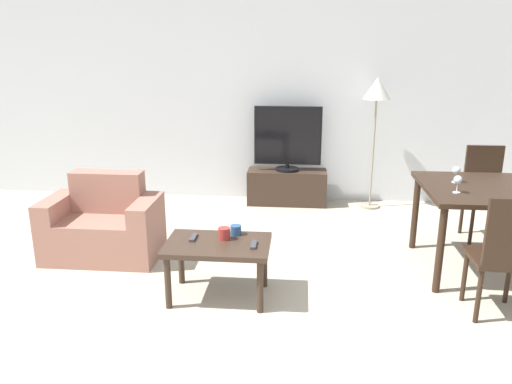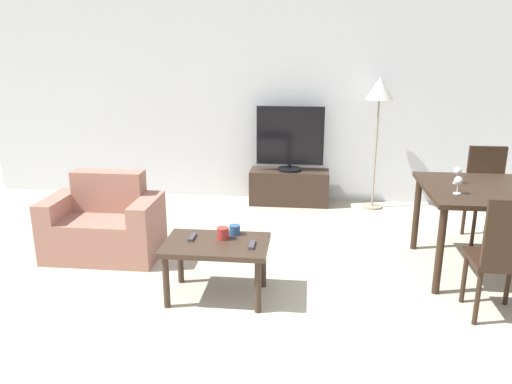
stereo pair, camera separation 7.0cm
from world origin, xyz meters
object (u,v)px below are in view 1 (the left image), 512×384
object	(u,v)px
coffee_table	(218,251)
wine_glass_left	(456,171)
tv_stand	(287,187)
remote_secondary	(193,238)
remote_primary	(254,245)
tv	(288,139)
floor_lamp	(377,96)
dining_chair_far	(484,188)
armchair	(104,227)
dining_table	(495,197)
cup_white_near	(236,230)
dining_chair_near	(504,252)
wine_glass_center	(458,181)
cup_colored_far	(224,234)

from	to	relation	value
coffee_table	wine_glass_left	xyz separation A→B (m)	(1.97, 0.83, 0.47)
tv_stand	remote_secondary	size ratio (longest dim) A/B	6.49
coffee_table	remote_primary	size ratio (longest dim) A/B	5.36
tv	floor_lamp	bearing A→B (deg)	-2.69
tv	remote_primary	xyz separation A→B (m)	(-0.17, -2.52, -0.36)
dining_chair_far	remote_secondary	xyz separation A→B (m)	(-2.69, -1.47, -0.05)
armchair	tv	world-z (taller)	tv
dining_table	dining_chair_far	xyz separation A→B (m)	(0.21, 0.83, -0.16)
dining_chair_far	cup_white_near	size ratio (longest dim) A/B	10.93
dining_chair_near	wine_glass_center	bearing A→B (deg)	105.55
dining_chair_near	cup_white_near	xyz separation A→B (m)	(-1.95, 0.31, -0.02)
dining_table	remote_primary	world-z (taller)	dining_table
armchair	floor_lamp	bearing A→B (deg)	33.07
tv_stand	dining_chair_far	size ratio (longest dim) A/B	1.03
tv_stand	dining_chair_near	world-z (taller)	dining_chair_near
remote_secondary	wine_glass_center	distance (m)	2.17
dining_table	cup_colored_far	size ratio (longest dim) A/B	12.75
remote_primary	cup_colored_far	size ratio (longest dim) A/B	1.60
coffee_table	dining_chair_far	size ratio (longest dim) A/B	0.85
dining_table	dining_chair_near	size ratio (longest dim) A/B	1.27
armchair	coffee_table	world-z (taller)	armchair
wine_glass_left	cup_colored_far	bearing A→B (deg)	-158.75
tv	floor_lamp	distance (m)	1.15
dining_table	wine_glass_left	distance (m)	0.38
tv	coffee_table	size ratio (longest dim) A/B	1.02
dining_chair_far	cup_white_near	bearing A→B (deg)	-150.22
armchair	remote_primary	size ratio (longest dim) A/B	6.90
coffee_table	wine_glass_left	size ratio (longest dim) A/B	5.51
tv_stand	dining_table	world-z (taller)	dining_table
floor_lamp	dining_chair_far	bearing A→B (deg)	-41.76
dining_chair_near	cup_colored_far	world-z (taller)	dining_chair_near
tv	coffee_table	xyz separation A→B (m)	(-0.45, -2.48, -0.43)
cup_colored_far	tv	bearing A→B (deg)	80.24
tv_stand	wine_glass_left	world-z (taller)	wine_glass_left
dining_chair_far	wine_glass_left	size ratio (longest dim) A/B	6.46
tv	dining_chair_far	xyz separation A→B (m)	(2.03, -0.95, -0.31)
remote_primary	cup_colored_far	bearing A→B (deg)	154.34
coffee_table	remote_secondary	xyz separation A→B (m)	(-0.20, 0.06, 0.08)
tv_stand	wine_glass_left	xyz separation A→B (m)	(1.52, -1.66, 0.65)
tv_stand	cup_colored_far	size ratio (longest dim) A/B	10.36
tv_stand	wine_glass_center	size ratio (longest dim) A/B	6.66
dining_table	cup_white_near	distance (m)	2.23
tv_stand	tv	world-z (taller)	tv
cup_colored_far	wine_glass_center	bearing A→B (deg)	12.89
floor_lamp	remote_secondary	size ratio (longest dim) A/B	10.43
armchair	wine_glass_center	bearing A→B (deg)	-3.63
tv	coffee_table	distance (m)	2.56
tv	cup_white_near	world-z (taller)	tv
remote_primary	remote_secondary	distance (m)	0.50
remote_primary	remote_secondary	world-z (taller)	same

